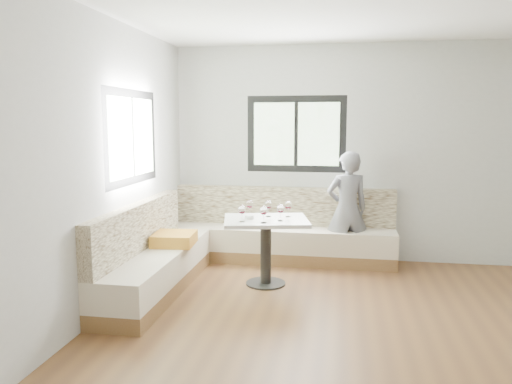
% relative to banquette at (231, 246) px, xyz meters
% --- Properties ---
extents(room, '(5.01, 5.01, 2.81)m').
position_rel_banquette_xyz_m(room, '(1.51, -1.55, 1.08)').
color(room, brown).
rests_on(room, ground).
extents(banquette, '(2.90, 2.80, 0.95)m').
position_rel_banquette_xyz_m(banquette, '(0.00, 0.00, 0.00)').
color(banquette, brown).
rests_on(banquette, ground).
extents(table, '(1.04, 0.89, 0.75)m').
position_rel_banquette_xyz_m(table, '(0.48, -0.37, 0.23)').
color(table, black).
rests_on(table, ground).
extents(person, '(0.61, 0.50, 1.45)m').
position_rel_banquette_xyz_m(person, '(1.37, 0.54, 0.39)').
color(person, slate).
rests_on(person, ground).
extents(olive_ramekin, '(0.10, 0.10, 0.04)m').
position_rel_banquette_xyz_m(olive_ramekin, '(0.30, -0.40, 0.44)').
color(olive_ramekin, white).
rests_on(olive_ramekin, table).
extents(wine_glass_a, '(0.08, 0.08, 0.18)m').
position_rel_banquette_xyz_m(wine_glass_a, '(0.25, -0.58, 0.55)').
color(wine_glass_a, white).
rests_on(wine_glass_a, table).
extents(wine_glass_b, '(0.08, 0.08, 0.18)m').
position_rel_banquette_xyz_m(wine_glass_b, '(0.49, -0.59, 0.55)').
color(wine_glass_b, white).
rests_on(wine_glass_b, table).
extents(wine_glass_c, '(0.08, 0.08, 0.18)m').
position_rel_banquette_xyz_m(wine_glass_c, '(0.65, -0.46, 0.55)').
color(wine_glass_c, white).
rests_on(wine_glass_c, table).
extents(wine_glass_d, '(0.08, 0.08, 0.18)m').
position_rel_banquette_xyz_m(wine_glass_d, '(0.49, -0.24, 0.55)').
color(wine_glass_d, white).
rests_on(wine_glass_d, table).
extents(wine_glass_e, '(0.08, 0.08, 0.18)m').
position_rel_banquette_xyz_m(wine_glass_e, '(0.71, -0.21, 0.55)').
color(wine_glass_e, white).
rests_on(wine_glass_e, table).
extents(wine_glass_f, '(0.08, 0.08, 0.18)m').
position_rel_banquette_xyz_m(wine_glass_f, '(0.27, -0.23, 0.55)').
color(wine_glass_f, white).
rests_on(wine_glass_f, table).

